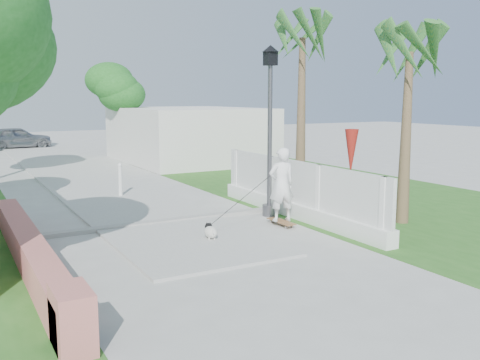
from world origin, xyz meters
TOP-DOWN VIEW (x-y plane):
  - ground at (0.00, 0.00)m, footprint 90.00×90.00m
  - path_strip at (0.00, 20.00)m, footprint 3.20×36.00m
  - curb at (0.00, 6.00)m, footprint 6.50×0.25m
  - grass_right at (7.00, 8.00)m, footprint 8.00×20.00m
  - pink_wall at (-3.30, 3.55)m, footprint 0.45×8.20m
  - lattice_fence at (3.40, 5.00)m, footprint 0.35×7.00m
  - building_right at (6.00, 18.00)m, footprint 6.00×8.00m
  - street_lamp at (2.90, 5.50)m, footprint 0.44×0.44m
  - bollard at (0.20, 10.00)m, footprint 0.14×0.14m
  - patio_umbrella at (4.80, 4.50)m, footprint 0.36×0.36m
  - tree_path_right at (3.22, 19.98)m, footprint 3.00×3.00m
  - palm_far at (4.60, 6.50)m, footprint 1.80×1.80m
  - palm_near at (5.40, 3.20)m, footprint 1.80×1.80m
  - skateboarder at (1.93, 4.37)m, footprint 2.51×0.97m
  - dog at (0.44, 4.00)m, footprint 0.33×0.56m
  - parked_car at (-0.65, 28.79)m, footprint 4.06×1.91m

SIDE VIEW (x-z plane):
  - ground at x=0.00m, z-range 0.00..0.00m
  - grass_right at x=7.00m, z-range 0.00..0.01m
  - path_strip at x=0.00m, z-range 0.00..0.06m
  - curb at x=0.00m, z-range 0.00..0.10m
  - dog at x=0.44m, z-range 0.02..0.40m
  - pink_wall at x=-3.30m, z-range -0.09..0.71m
  - lattice_fence at x=3.40m, z-range -0.21..1.29m
  - bollard at x=0.20m, z-range 0.04..1.13m
  - parked_car at x=-0.65m, z-range 0.00..1.34m
  - skateboarder at x=1.93m, z-range -0.08..1.85m
  - building_right at x=6.00m, z-range 0.00..2.60m
  - patio_umbrella at x=4.80m, z-range 0.54..2.84m
  - street_lamp at x=2.90m, z-range 0.21..4.65m
  - tree_path_right at x=3.22m, z-range 1.10..5.89m
  - palm_near at x=5.40m, z-range 1.60..6.30m
  - palm_far at x=4.60m, z-range 1.83..7.13m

